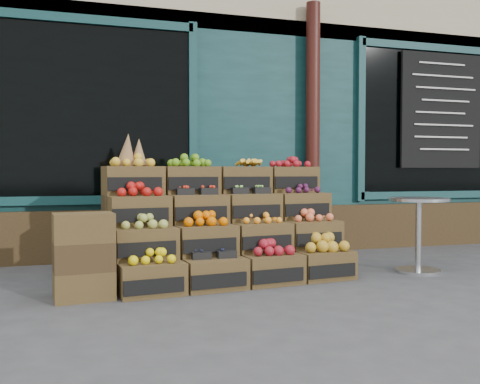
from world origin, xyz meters
name	(u,v)px	position (x,y,z in m)	size (l,w,h in m)	color
ground	(286,293)	(0.00, 0.00, 0.00)	(60.00, 60.00, 0.00)	#3F3F41
shop_facade	(177,95)	(0.00, 5.11, 2.40)	(12.00, 6.24, 4.80)	#103638
crate_display	(224,233)	(-0.33, 0.84, 0.44)	(2.36, 1.32, 1.42)	#4C3A1E
spare_crates	(84,256)	(-1.67, 0.28, 0.36)	(0.50, 0.37, 0.71)	#4C3A1E
bistro_table	(418,226)	(1.67, 0.47, 0.48)	(0.62, 0.62, 0.77)	silver
shopkeeper	(116,184)	(-1.24, 2.63, 0.89)	(0.65, 0.43, 1.78)	#1B6134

